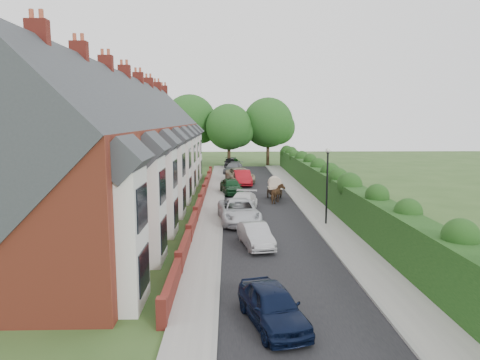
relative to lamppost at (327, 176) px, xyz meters
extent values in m
plane|color=#2D4C1E|center=(-3.40, -4.00, -3.30)|extent=(140.00, 140.00, 0.00)
cube|color=black|center=(-3.90, 7.00, -3.29)|extent=(6.00, 58.00, 0.02)
cube|color=gray|center=(0.20, 7.00, -3.24)|extent=(2.20, 58.00, 0.12)
cube|color=gray|center=(-7.75, 7.00, -3.24)|extent=(1.70, 58.00, 0.12)
cube|color=gray|center=(-0.85, 7.00, -3.23)|extent=(0.18, 58.00, 0.13)
cube|color=gray|center=(-6.95, 7.00, -3.23)|extent=(0.18, 58.00, 0.13)
cube|color=black|center=(2.00, 7.00, -2.05)|extent=(1.50, 58.00, 2.50)
cube|color=#9A3C27|center=(-14.40, 6.00, -0.05)|extent=(8.00, 40.00, 6.50)
cube|color=#2D3035|center=(-14.40, 6.00, 3.20)|extent=(8.00, 40.20, 8.00)
cube|color=silver|center=(-10.05, -12.10, -0.70)|extent=(0.70, 2.40, 5.20)
cube|color=black|center=(-9.68, -12.10, -1.90)|extent=(0.06, 1.80, 1.60)
cube|color=black|center=(-9.68, -12.10, 0.50)|extent=(0.06, 1.80, 1.60)
cube|color=#2D3035|center=(-10.20, -12.10, 2.30)|extent=(1.70, 2.60, 1.70)
cube|color=#3F2D2D|center=(-10.36, -10.00, -2.25)|extent=(0.08, 0.90, 2.10)
cube|color=silver|center=(-10.35, -10.10, 1.10)|extent=(0.12, 1.20, 1.60)
cube|color=silver|center=(-10.05, -7.10, -0.70)|extent=(0.70, 2.40, 5.20)
cube|color=black|center=(-9.68, -7.10, -1.90)|extent=(0.06, 1.80, 1.60)
cube|color=black|center=(-9.68, -7.10, 0.50)|extent=(0.06, 1.80, 1.60)
cube|color=#2D3035|center=(-10.20, -7.10, 2.30)|extent=(1.70, 2.60, 1.70)
cube|color=#3F2D2D|center=(-10.36, -5.00, -2.25)|extent=(0.08, 0.90, 2.10)
cube|color=silver|center=(-10.35, -5.10, 1.10)|extent=(0.12, 1.20, 1.60)
cube|color=silver|center=(-10.05, -2.10, -0.70)|extent=(0.70, 2.40, 5.20)
cube|color=black|center=(-9.68, -2.10, -1.90)|extent=(0.06, 1.80, 1.60)
cube|color=black|center=(-9.68, -2.10, 0.50)|extent=(0.06, 1.80, 1.60)
cube|color=#2D3035|center=(-10.20, -2.10, 2.30)|extent=(1.70, 2.60, 1.70)
cube|color=#3F2D2D|center=(-10.36, 0.00, -2.25)|extent=(0.08, 0.90, 2.10)
cube|color=silver|center=(-10.35, -0.10, 1.10)|extent=(0.12, 1.20, 1.60)
cube|color=silver|center=(-10.05, 2.90, -0.70)|extent=(0.70, 2.40, 5.20)
cube|color=black|center=(-9.68, 2.90, -1.90)|extent=(0.06, 1.80, 1.60)
cube|color=black|center=(-9.68, 2.90, 0.50)|extent=(0.06, 1.80, 1.60)
cube|color=#2D3035|center=(-10.20, 2.90, 2.30)|extent=(1.70, 2.60, 1.70)
cube|color=#3F2D2D|center=(-10.36, 5.00, -2.25)|extent=(0.08, 0.90, 2.10)
cube|color=silver|center=(-10.35, 4.90, 1.10)|extent=(0.12, 1.20, 1.60)
cube|color=silver|center=(-10.05, 7.90, -0.70)|extent=(0.70, 2.40, 5.20)
cube|color=black|center=(-9.68, 7.90, -1.90)|extent=(0.06, 1.80, 1.60)
cube|color=black|center=(-9.68, 7.90, 0.50)|extent=(0.06, 1.80, 1.60)
cube|color=#2D3035|center=(-10.20, 7.90, 2.30)|extent=(1.70, 2.60, 1.70)
cube|color=#3F2D2D|center=(-10.36, 10.00, -2.25)|extent=(0.08, 0.90, 2.10)
cube|color=silver|center=(-10.35, 9.90, 1.10)|extent=(0.12, 1.20, 1.60)
cube|color=silver|center=(-10.05, 12.90, -0.70)|extent=(0.70, 2.40, 5.20)
cube|color=black|center=(-9.68, 12.90, -1.90)|extent=(0.06, 1.80, 1.60)
cube|color=black|center=(-9.68, 12.90, 0.50)|extent=(0.06, 1.80, 1.60)
cube|color=#2D3035|center=(-10.20, 12.90, 2.30)|extent=(1.70, 2.60, 1.70)
cube|color=#3F2D2D|center=(-10.36, 15.00, -2.25)|extent=(0.08, 0.90, 2.10)
cube|color=silver|center=(-10.35, 14.90, 1.10)|extent=(0.12, 1.20, 1.60)
cube|color=silver|center=(-10.05, 17.90, -0.70)|extent=(0.70, 2.40, 5.20)
cube|color=black|center=(-9.68, 17.90, -1.90)|extent=(0.06, 1.80, 1.60)
cube|color=black|center=(-9.68, 17.90, 0.50)|extent=(0.06, 1.80, 1.60)
cube|color=#2D3035|center=(-10.20, 17.90, 2.30)|extent=(1.70, 2.60, 1.70)
cube|color=#3F2D2D|center=(-10.36, 20.00, -2.25)|extent=(0.08, 0.90, 2.10)
cube|color=silver|center=(-10.35, 19.90, 1.10)|extent=(0.12, 1.20, 1.60)
cube|color=silver|center=(-10.05, 22.90, -0.70)|extent=(0.70, 2.40, 5.20)
cube|color=black|center=(-9.68, 22.90, -1.90)|extent=(0.06, 1.80, 1.60)
cube|color=black|center=(-9.68, 22.90, 0.50)|extent=(0.06, 1.80, 1.60)
cube|color=#2D3035|center=(-10.20, 22.90, 2.30)|extent=(1.70, 2.60, 1.70)
cube|color=#3F2D2D|center=(-10.36, 25.00, -2.25)|extent=(0.08, 0.90, 2.10)
cube|color=silver|center=(-10.35, 24.90, 1.10)|extent=(0.12, 1.20, 1.60)
cube|color=maroon|center=(-14.40, -9.00, 7.00)|extent=(0.90, 0.50, 1.60)
cylinder|color=#A34930|center=(-14.60, -9.00, 7.95)|extent=(0.20, 0.20, 0.50)
cylinder|color=#A34930|center=(-14.20, -9.00, 7.95)|extent=(0.20, 0.20, 0.50)
cube|color=maroon|center=(-14.40, -4.00, 7.00)|extent=(0.90, 0.50, 1.60)
cylinder|color=#A34930|center=(-14.60, -4.00, 7.95)|extent=(0.20, 0.20, 0.50)
cylinder|color=#A34930|center=(-14.20, -4.00, 7.95)|extent=(0.20, 0.20, 0.50)
cube|color=maroon|center=(-14.40, 1.00, 7.00)|extent=(0.90, 0.50, 1.60)
cylinder|color=#A34930|center=(-14.60, 1.00, 7.95)|extent=(0.20, 0.20, 0.50)
cylinder|color=#A34930|center=(-14.20, 1.00, 7.95)|extent=(0.20, 0.20, 0.50)
cube|color=maroon|center=(-14.40, 6.00, 7.00)|extent=(0.90, 0.50, 1.60)
cylinder|color=#A34930|center=(-14.60, 6.00, 7.95)|extent=(0.20, 0.20, 0.50)
cylinder|color=#A34930|center=(-14.20, 6.00, 7.95)|extent=(0.20, 0.20, 0.50)
cube|color=maroon|center=(-14.40, 11.00, 7.00)|extent=(0.90, 0.50, 1.60)
cylinder|color=#A34930|center=(-14.60, 11.00, 7.95)|extent=(0.20, 0.20, 0.50)
cylinder|color=#A34930|center=(-14.20, 11.00, 7.95)|extent=(0.20, 0.20, 0.50)
cube|color=maroon|center=(-14.40, 16.00, 7.00)|extent=(0.90, 0.50, 1.60)
cylinder|color=#A34930|center=(-14.60, 16.00, 7.95)|extent=(0.20, 0.20, 0.50)
cylinder|color=#A34930|center=(-14.20, 16.00, 7.95)|extent=(0.20, 0.20, 0.50)
cube|color=maroon|center=(-14.40, 21.00, 7.00)|extent=(0.90, 0.50, 1.60)
cylinder|color=#A34930|center=(-14.60, 21.00, 7.95)|extent=(0.20, 0.20, 0.50)
cylinder|color=#A34930|center=(-14.20, 21.00, 7.95)|extent=(0.20, 0.20, 0.50)
cube|color=maroon|center=(-14.40, 26.00, 7.00)|extent=(0.90, 0.50, 1.60)
cylinder|color=#A34930|center=(-14.60, 26.00, 7.95)|extent=(0.20, 0.20, 0.50)
cylinder|color=#A34930|center=(-14.20, 26.00, 7.95)|extent=(0.20, 0.20, 0.50)
cube|color=maroon|center=(-8.75, -11.50, -2.85)|extent=(0.30, 4.70, 0.90)
cube|color=maroon|center=(-8.75, -6.50, -2.85)|extent=(0.30, 4.70, 0.90)
cube|color=maroon|center=(-8.75, -1.50, -2.85)|extent=(0.30, 4.70, 0.90)
cube|color=maroon|center=(-8.75, 3.50, -2.85)|extent=(0.30, 4.70, 0.90)
cube|color=maroon|center=(-8.75, 8.50, -2.85)|extent=(0.30, 4.70, 0.90)
cube|color=maroon|center=(-8.75, 13.50, -2.85)|extent=(0.30, 4.70, 0.90)
cube|color=maroon|center=(-8.75, 18.50, -2.85)|extent=(0.30, 4.70, 0.90)
cube|color=maroon|center=(-8.75, 23.50, -2.85)|extent=(0.30, 4.70, 0.90)
cube|color=maroon|center=(-8.75, -14.00, -2.75)|extent=(0.35, 0.35, 1.10)
cube|color=maroon|center=(-8.75, -9.00, -2.75)|extent=(0.35, 0.35, 1.10)
cube|color=maroon|center=(-8.75, -4.00, -2.75)|extent=(0.35, 0.35, 1.10)
cube|color=maroon|center=(-8.75, 1.00, -2.75)|extent=(0.35, 0.35, 1.10)
cube|color=maroon|center=(-8.75, 6.00, -2.75)|extent=(0.35, 0.35, 1.10)
cube|color=maroon|center=(-8.75, 11.00, -2.75)|extent=(0.35, 0.35, 1.10)
cube|color=maroon|center=(-8.75, 16.00, -2.75)|extent=(0.35, 0.35, 1.10)
cube|color=maroon|center=(-8.75, 21.00, -2.75)|extent=(0.35, 0.35, 1.10)
cube|color=maroon|center=(-8.75, 26.00, -2.75)|extent=(0.35, 0.35, 1.10)
cylinder|color=black|center=(0.00, 0.00, -0.90)|extent=(0.12, 0.12, 4.80)
cylinder|color=black|center=(0.00, 0.00, 1.55)|extent=(0.20, 0.20, 0.10)
sphere|color=silver|center=(0.00, 0.00, 1.70)|extent=(0.32, 0.32, 0.32)
cylinder|color=#332316|center=(-6.40, 36.00, -0.92)|extent=(0.50, 0.50, 4.75)
sphere|color=#174719|center=(-6.40, 36.00, 2.59)|extent=(6.80, 6.80, 6.80)
sphere|color=#174719|center=(-5.04, 36.30, 1.93)|extent=(4.76, 4.76, 4.76)
cylinder|color=#332316|center=(-0.40, 38.00, -0.67)|extent=(0.50, 0.50, 5.25)
sphere|color=#174719|center=(-0.40, 38.00, 3.21)|extent=(7.60, 7.60, 7.60)
sphere|color=#174719|center=(1.12, 38.30, 2.48)|extent=(5.32, 5.32, 5.32)
cylinder|color=#332316|center=(-12.40, 39.00, -0.55)|extent=(0.50, 0.50, 5.50)
sphere|color=#174719|center=(-12.40, 39.00, 3.52)|extent=(8.00, 8.00, 8.00)
sphere|color=#174719|center=(-10.80, 39.30, 2.75)|extent=(5.60, 5.60, 5.60)
imported|color=black|center=(-5.00, -13.80, -2.61)|extent=(2.58, 4.30, 1.37)
imported|color=#99999D|center=(-5.00, -4.69, -2.66)|extent=(2.03, 4.06, 1.28)
imported|color=silver|center=(-5.79, 1.00, -2.52)|extent=(3.12, 5.82, 1.56)
imported|color=silver|center=(-5.41, 4.45, -2.60)|extent=(2.79, 5.05, 1.39)
imported|color=#11391A|center=(-6.22, 12.20, -2.56)|extent=(2.50, 4.59, 1.48)
imported|color=maroon|center=(-5.00, 17.80, -2.50)|extent=(2.05, 4.93, 1.59)
imported|color=tan|center=(-5.20, 19.85, -2.50)|extent=(3.50, 6.08, 1.60)
imported|color=slate|center=(-5.83, 27.60, -2.59)|extent=(3.00, 5.19, 1.41)
imported|color=black|center=(-6.26, 34.60, -2.57)|extent=(1.77, 4.29, 1.45)
imported|color=#4D321C|center=(-2.38, 7.60, -2.50)|extent=(1.56, 2.07, 1.59)
cube|color=black|center=(-2.38, 9.61, -2.53)|extent=(1.08, 1.80, 0.45)
cylinder|color=beige|center=(-2.38, 9.61, -1.90)|extent=(1.17, 1.13, 1.17)
cube|color=beige|center=(-2.38, 9.61, -2.31)|extent=(1.19, 1.85, 0.04)
cylinder|color=black|center=(-2.96, 10.16, -2.89)|extent=(0.07, 0.81, 0.81)
cylinder|color=black|center=(-1.79, 10.16, -2.89)|extent=(0.07, 0.81, 0.81)
cylinder|color=black|center=(-2.69, 8.62, -2.49)|extent=(0.06, 1.62, 0.06)
cylinder|color=black|center=(-2.06, 8.62, -2.49)|extent=(0.06, 1.62, 0.06)
imported|color=#103611|center=(-5.81, 34.97, -2.62)|extent=(2.60, 4.89, 1.35)
camera|label=1|loc=(-6.49, -27.63, 3.70)|focal=32.00mm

